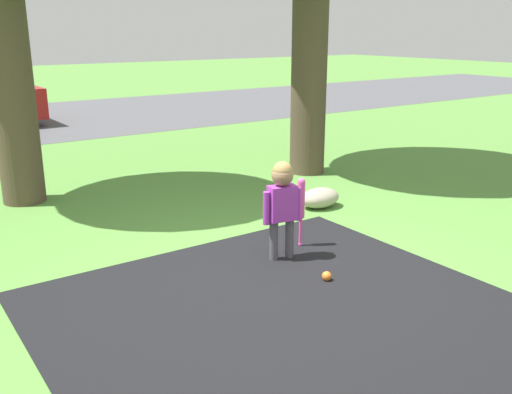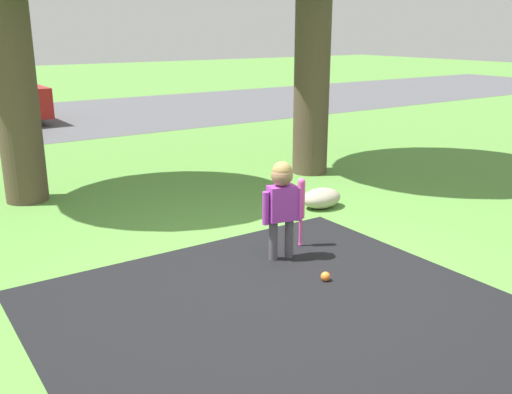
{
  "view_description": "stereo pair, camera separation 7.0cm",
  "coord_description": "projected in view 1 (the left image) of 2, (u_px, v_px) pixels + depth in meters",
  "views": [
    {
      "loc": [
        -2.66,
        -3.47,
        1.98
      ],
      "look_at": [
        0.24,
        0.7,
        0.48
      ],
      "focal_mm": 40.0,
      "sensor_mm": 36.0,
      "label": 1
    },
    {
      "loc": [
        -2.6,
        -3.51,
        1.98
      ],
      "look_at": [
        0.24,
        0.7,
        0.48
      ],
      "focal_mm": 40.0,
      "sensor_mm": 36.0,
      "label": 2
    }
  ],
  "objects": [
    {
      "name": "baseball_bat",
      "position": [
        301.0,
        202.0,
        5.28
      ],
      "size": [
        0.07,
        0.07,
        0.67
      ],
      "color": "#E54CA5",
      "rests_on": "ground"
    },
    {
      "name": "edging_rock",
      "position": [
        320.0,
        198.0,
        6.54
      ],
      "size": [
        0.49,
        0.34,
        0.23
      ],
      "color": "#9E937F",
      "rests_on": "ground"
    },
    {
      "name": "child",
      "position": [
        282.0,
        196.0,
        4.95
      ],
      "size": [
        0.36,
        0.19,
        0.89
      ],
      "rotation": [
        0.0,
        0.0,
        -0.19
      ],
      "color": "#4C4751",
      "rests_on": "ground"
    },
    {
      "name": "street_strip",
      "position": [
        9.0,
        122.0,
        12.5
      ],
      "size": [
        40.0,
        6.0,
        0.01
      ],
      "color": "#4C4C51",
      "rests_on": "ground"
    },
    {
      "name": "sports_ball",
      "position": [
        327.0,
        276.0,
        4.65
      ],
      "size": [
        0.08,
        0.08,
        0.08
      ],
      "color": "orange",
      "rests_on": "ground"
    },
    {
      "name": "ground_plane",
      "position": [
        280.0,
        276.0,
        4.74
      ],
      "size": [
        60.0,
        60.0,
        0.0
      ],
      "primitive_type": "plane",
      "color": "#518438"
    }
  ]
}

